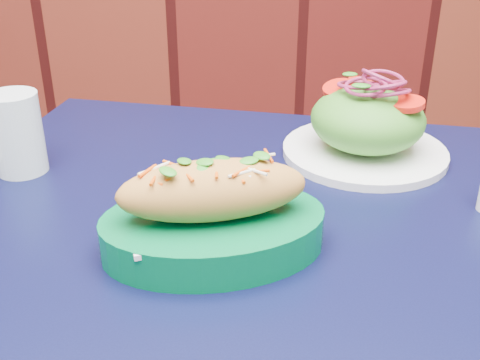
{
  "coord_description": "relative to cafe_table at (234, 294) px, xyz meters",
  "views": [
    {
      "loc": [
        0.17,
        1.15,
        1.12
      ],
      "look_at": [
        0.18,
        1.76,
        0.81
      ],
      "focal_mm": 45.0,
      "sensor_mm": 36.0,
      "label": 1
    }
  ],
  "objects": [
    {
      "name": "salad_plate",
      "position": [
        0.19,
        0.21,
        0.14
      ],
      "size": [
        0.24,
        0.24,
        0.13
      ],
      "rotation": [
        0.0,
        0.0,
        -0.38
      ],
      "color": "white",
      "rests_on": "cafe_table"
    },
    {
      "name": "banh_mi_basket",
      "position": [
        -0.02,
        -0.03,
        0.13
      ],
      "size": [
        0.27,
        0.2,
        0.11
      ],
      "rotation": [
        0.0,
        0.0,
        0.17
      ],
      "color": "#006133",
      "rests_on": "cafe_table"
    },
    {
      "name": "water_glass",
      "position": [
        -0.29,
        0.17,
        0.14
      ],
      "size": [
        0.07,
        0.07,
        0.11
      ],
      "primitive_type": "cylinder",
      "color": "silver",
      "rests_on": "cafe_table"
    },
    {
      "name": "cafe_table",
      "position": [
        0.0,
        0.0,
        0.0
      ],
      "size": [
        0.96,
        0.96,
        0.75
      ],
      "rotation": [
        0.0,
        0.0,
        -0.22
      ],
      "color": "black",
      "rests_on": "ground"
    }
  ]
}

